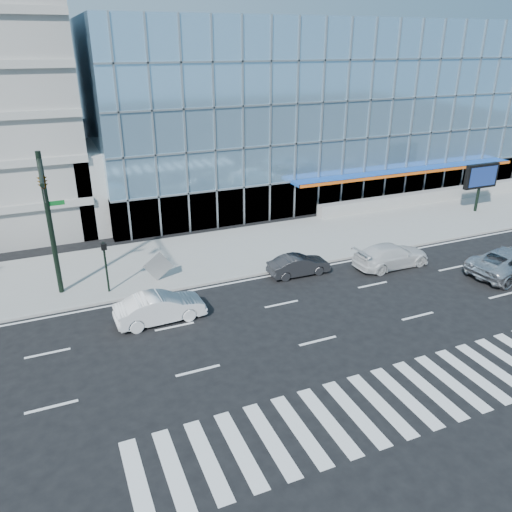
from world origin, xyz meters
The scene contains 13 objects.
ground centered at (0.00, 0.00, 0.00)m, with size 160.00×160.00×0.00m, color black.
sidewalk centered at (0.00, 8.00, 0.07)m, with size 120.00×8.00×0.15m, color gray.
theatre_building centered at (14.00, 26.00, 7.50)m, with size 42.00×26.00×15.00m, color #7FB0D4.
ramp_block centered at (-6.00, 18.00, 3.00)m, with size 6.00×8.00×6.00m, color gray.
retaining_wall centered at (24.00, 11.60, 0.65)m, with size 30.00×0.80×1.00m, color gray.
traffic_signal centered at (-11.00, 4.57, 6.16)m, with size 1.14×5.74×8.00m.
ped_signal_post centered at (-8.50, 4.94, 2.14)m, with size 0.30×0.33×3.00m.
marquee_sign centered at (22.00, 7.99, 3.07)m, with size 3.20×0.43×4.00m.
silver_suv centered at (14.62, -2.10, 0.83)m, with size 2.75×5.97×1.66m, color silver.
white_suv centered at (8.62, 1.80, 0.75)m, with size 2.09×5.14×1.49m, color silver.
white_sedan centered at (-6.48, 0.87, 0.75)m, with size 1.60×4.58×1.51m, color white.
dark_sedan centered at (2.62, 3.00, 0.63)m, with size 1.34×3.85×1.27m, color black.
tilted_panel centered at (-5.54, 5.30, 1.06)m, with size 1.30×0.06×1.30m, color gray.
Camera 1 is at (-10.77, -21.60, 13.20)m, focal length 35.00 mm.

